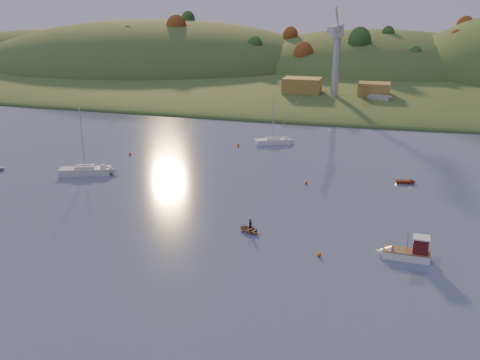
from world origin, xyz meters
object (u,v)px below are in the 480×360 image
(fishing_boat, at_px, (403,251))
(sailboat_near, at_px, (85,170))
(red_tender, at_px, (408,182))
(canoe, at_px, (250,230))
(sailboat_far, at_px, (273,141))

(fishing_boat, relative_size, sailboat_near, 0.52)
(sailboat_near, relative_size, red_tender, 3.48)
(sailboat_near, bearing_deg, fishing_boat, -40.38)
(canoe, relative_size, red_tender, 0.89)
(sailboat_near, bearing_deg, sailboat_far, 27.54)
(red_tender, bearing_deg, canoe, -137.95)
(sailboat_near, xyz_separation_m, canoe, (33.57, -16.37, -0.45))
(sailboat_near, distance_m, sailboat_far, 39.80)
(canoe, bearing_deg, red_tender, -5.87)
(fishing_boat, bearing_deg, canoe, -4.86)
(sailboat_near, relative_size, canoe, 3.93)
(sailboat_far, xyz_separation_m, red_tender, (26.95, -19.75, -0.45))
(canoe, height_order, red_tender, red_tender)
(fishing_boat, relative_size, red_tender, 1.81)
(fishing_boat, relative_size, sailboat_far, 0.61)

